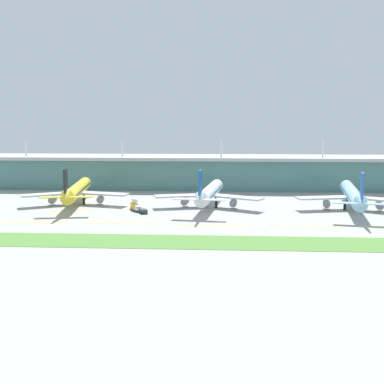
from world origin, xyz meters
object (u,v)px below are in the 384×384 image
airliner_near (77,190)px  airliner_middle (209,193)px  fuel_truck (134,204)px  pushback_tug (143,211)px  airliner_far (353,195)px  baggage_cart (138,209)px

airliner_near → airliner_middle: 61.21m
fuel_truck → pushback_tug: (5.23, -8.64, -1.16)m
airliner_far → airliner_middle: bearing=177.5°
airliner_middle → baggage_cart: size_ratio=15.43×
airliner_near → airliner_middle: bearing=-3.7°
fuel_truck → airliner_near: bearing=157.0°
fuel_truck → baggage_cart: bearing=-65.9°
airliner_far → baggage_cart: airliner_far is taller
airliner_near → fuel_truck: (28.90, -12.25, -4.19)m
airliner_middle → airliner_far: size_ratio=0.90×
airliner_far → pushback_tug: (-88.70, -14.32, -5.35)m
airliner_middle → pushback_tug: airliner_middle is taller
airliner_far → pushback_tug: size_ratio=13.37×
airliner_near → airliner_far: 123.01m
airliner_middle → fuel_truck: size_ratio=7.88×
airliner_near → pushback_tug: (34.13, -20.89, -5.35)m
airliner_middle → airliner_near: bearing=176.3°
airliner_far → baggage_cart: 92.44m
airliner_near → airliner_middle: (61.09, -3.93, -0.00)m
airliner_near → fuel_truck: bearing=-23.0°
airliner_near → pushback_tug: airliner_near is taller
airliner_middle → baggage_cart: bearing=-155.9°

